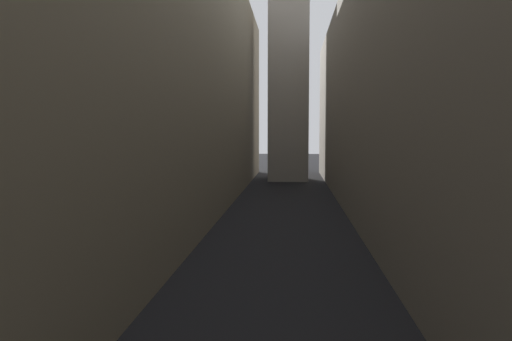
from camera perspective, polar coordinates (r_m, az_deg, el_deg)
name	(u,v)px	position (r m, az deg, el deg)	size (l,w,h in m)	color
ground_plane	(282,235)	(36.21, 3.03, -7.37)	(264.00, 264.00, 0.00)	black
building_block_left	(123,60)	(39.96, -14.99, 12.09)	(13.38, 108.00, 25.66)	gray
building_block_right	(443,84)	(39.12, 20.59, 9.19)	(12.13, 108.00, 21.68)	gray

